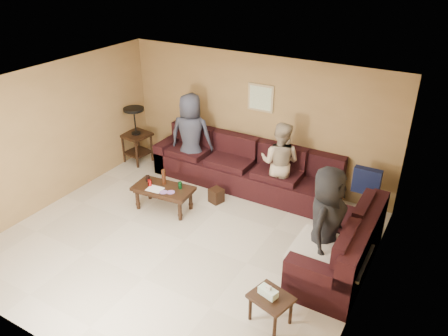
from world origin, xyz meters
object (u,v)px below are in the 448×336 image
(sectional_sofa, at_px, (271,194))
(person_middle, at_px, (280,163))
(person_left, at_px, (191,136))
(side_table_right, at_px, (270,299))
(person_right, at_px, (325,223))
(coffee_table, at_px, (163,190))
(waste_bin, at_px, (216,195))
(end_table_left, at_px, (136,134))

(sectional_sofa, height_order, person_middle, person_middle)
(person_left, bearing_deg, side_table_right, 120.74)
(sectional_sofa, relative_size, person_middle, 3.04)
(person_left, distance_m, person_right, 3.60)
(person_middle, bearing_deg, coffee_table, 34.53)
(side_table_right, xyz_separation_m, person_middle, (-1.11, 2.77, 0.40))
(waste_bin, bearing_deg, sectional_sofa, 14.18)
(sectional_sofa, height_order, coffee_table, sectional_sofa)
(coffee_table, xyz_separation_m, end_table_left, (-1.65, 1.26, 0.26))
(side_table_right, bearing_deg, person_middle, 111.76)
(side_table_right, height_order, person_left, person_left)
(sectional_sofa, xyz_separation_m, person_right, (1.32, -1.13, 0.52))
(side_table_right, bearing_deg, person_right, 79.07)
(side_table_right, relative_size, person_right, 0.35)
(side_table_right, distance_m, person_right, 1.35)
(end_table_left, height_order, side_table_right, end_table_left)
(end_table_left, height_order, person_right, person_right)
(waste_bin, xyz_separation_m, person_right, (2.29, -0.88, 0.71))
(end_table_left, xyz_separation_m, side_table_right, (4.39, -2.72, -0.28))
(sectional_sofa, bearing_deg, waste_bin, -165.82)
(sectional_sofa, height_order, person_left, person_left)
(side_table_right, bearing_deg, person_left, 137.39)
(coffee_table, xyz_separation_m, person_right, (2.98, -0.21, 0.46))
(person_middle, bearing_deg, end_table_left, -3.42)
(person_right, bearing_deg, end_table_left, 73.49)
(sectional_sofa, bearing_deg, end_table_left, 173.95)
(sectional_sofa, bearing_deg, side_table_right, -65.49)
(coffee_table, xyz_separation_m, person_left, (-0.28, 1.32, 0.49))
(end_table_left, distance_m, person_right, 4.87)
(coffee_table, relative_size, person_right, 0.66)
(person_left, distance_m, person_middle, 1.91)
(person_right, bearing_deg, coffee_table, 87.06)
(coffee_table, relative_size, person_left, 0.64)
(person_left, relative_size, person_right, 1.03)
(person_left, relative_size, person_middle, 1.13)
(waste_bin, distance_m, person_left, 1.38)
(coffee_table, relative_size, end_table_left, 0.91)
(sectional_sofa, distance_m, coffee_table, 1.90)
(person_middle, distance_m, person_right, 2.04)
(person_middle, xyz_separation_m, person_right, (1.35, -1.54, 0.08))
(coffee_table, bearing_deg, end_table_left, 142.61)
(side_table_right, relative_size, person_left, 0.34)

